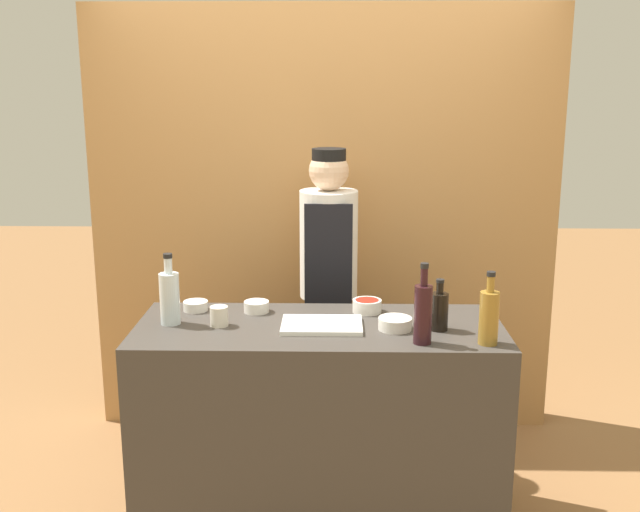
# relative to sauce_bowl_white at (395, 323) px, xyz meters

# --- Properties ---
(cabinet_wall) EXTENTS (2.62, 0.18, 2.40)m
(cabinet_wall) POSITION_rel_sauce_bowl_white_xyz_m (-0.33, 1.15, 0.21)
(cabinet_wall) COLOR #B7844C
(cabinet_wall) RESTS_ON ground_plane
(counter) EXTENTS (1.61, 0.65, 0.96)m
(counter) POSITION_rel_sauce_bowl_white_xyz_m (-0.33, 0.05, -0.51)
(counter) COLOR #3D3833
(counter) RESTS_ON ground_plane
(sauce_bowl_white) EXTENTS (0.14, 0.14, 0.05)m
(sauce_bowl_white) POSITION_rel_sauce_bowl_white_xyz_m (0.00, 0.00, 0.00)
(sauce_bowl_white) COLOR white
(sauce_bowl_white) RESTS_ON counter
(sauce_bowl_red) EXTENTS (0.13, 0.13, 0.06)m
(sauce_bowl_red) POSITION_rel_sauce_bowl_white_xyz_m (-0.11, 0.24, 0.00)
(sauce_bowl_red) COLOR white
(sauce_bowl_red) RESTS_ON counter
(sauce_bowl_brown) EXTENTS (0.12, 0.12, 0.05)m
(sauce_bowl_brown) POSITION_rel_sauce_bowl_white_xyz_m (-0.62, 0.23, -0.00)
(sauce_bowl_brown) COLOR white
(sauce_bowl_brown) RESTS_ON counter
(sauce_bowl_green) EXTENTS (0.11, 0.11, 0.04)m
(sauce_bowl_green) POSITION_rel_sauce_bowl_white_xyz_m (-0.90, 0.25, -0.00)
(sauce_bowl_green) COLOR white
(sauce_bowl_green) RESTS_ON counter
(cutting_board) EXTENTS (0.35, 0.24, 0.02)m
(cutting_board) POSITION_rel_sauce_bowl_white_xyz_m (-0.31, 0.02, -0.02)
(cutting_board) COLOR white
(cutting_board) RESTS_ON counter
(bottle_wine) EXTENTS (0.07, 0.07, 0.34)m
(bottle_wine) POSITION_rel_sauce_bowl_white_xyz_m (0.10, -0.17, 0.10)
(bottle_wine) COLOR black
(bottle_wine) RESTS_ON counter
(bottle_soy) EXTENTS (0.08, 0.08, 0.22)m
(bottle_soy) POSITION_rel_sauce_bowl_white_xyz_m (0.19, -0.00, 0.06)
(bottle_soy) COLOR black
(bottle_soy) RESTS_ON counter
(bottle_clear) EXTENTS (0.09, 0.09, 0.32)m
(bottle_clear) POSITION_rel_sauce_bowl_white_xyz_m (-0.98, 0.06, 0.09)
(bottle_clear) COLOR silver
(bottle_clear) RESTS_ON counter
(bottle_vinegar) EXTENTS (0.08, 0.08, 0.30)m
(bottle_vinegar) POSITION_rel_sauce_bowl_white_xyz_m (0.36, -0.17, 0.09)
(bottle_vinegar) COLOR olive
(bottle_vinegar) RESTS_ON counter
(cup_cream) EXTENTS (0.08, 0.08, 0.09)m
(cup_cream) POSITION_rel_sauce_bowl_white_xyz_m (-0.76, 0.03, 0.01)
(cup_cream) COLOR silver
(cup_cream) RESTS_ON counter
(chef_center) EXTENTS (0.30, 0.30, 1.66)m
(chef_center) POSITION_rel_sauce_bowl_white_xyz_m (-0.29, 0.73, -0.07)
(chef_center) COLOR #28282D
(chef_center) RESTS_ON ground_plane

